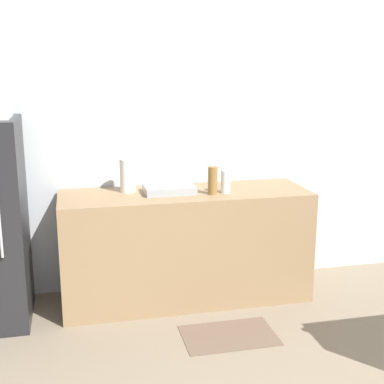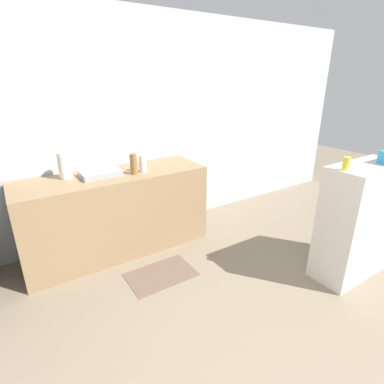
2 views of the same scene
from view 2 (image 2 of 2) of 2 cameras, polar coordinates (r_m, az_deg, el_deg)
The scene contains 9 objects.
wall_back at distance 3.57m, azimuth -17.22°, elevation 10.83°, with size 8.00×0.06×2.60m, color silver.
counter at distance 3.46m, azimuth -14.09°, elevation -3.89°, with size 2.01×0.64×0.91m, color #937551.
sink_basin at distance 3.27m, azimuth -17.05°, elevation 3.46°, with size 0.40×0.28×0.06m, color #9EA3A8.
bottle_tall at distance 3.24m, azimuth -11.05°, elevation 5.29°, with size 0.08×0.08×0.22m, color olive.
bottle_short at distance 3.30m, azimuth -9.37°, elevation 5.36°, with size 0.08×0.08×0.18m, color silver.
shelf_cabinet at distance 3.33m, azimuth 29.00°, elevation -4.90°, with size 0.83×0.38×1.14m, color silver.
jar at distance 2.83m, azimuth 27.31°, elevation 4.82°, with size 0.06×0.06×0.11m, color yellow.
paper_towel_roll at distance 3.29m, azimuth -23.08°, elevation 4.64°, with size 0.12×0.12×0.27m, color white.
kitchen_rug at distance 3.17m, azimuth -5.94°, elevation -15.32°, with size 0.67×0.44×0.01m, color brown.
Camera 2 is at (-0.96, -0.40, 1.87)m, focal length 28.00 mm.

